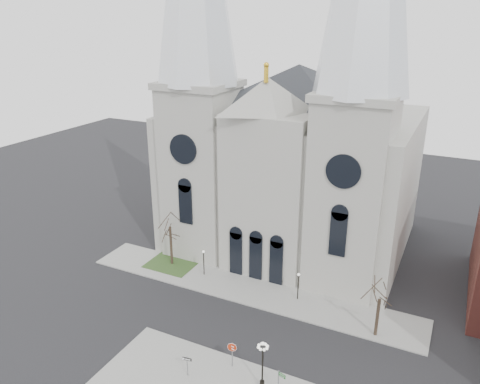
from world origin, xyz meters
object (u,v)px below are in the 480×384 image
at_px(stop_sign, 232,350).
at_px(one_way_sign, 187,363).
at_px(globe_lamp, 263,360).
at_px(street_name_sign, 279,380).

bearing_deg(stop_sign, one_way_sign, -128.28).
bearing_deg(one_way_sign, stop_sign, 33.67).
height_order(globe_lamp, street_name_sign, globe_lamp).
height_order(stop_sign, globe_lamp, globe_lamp).
height_order(stop_sign, street_name_sign, stop_sign).
xyz_separation_m(stop_sign, one_way_sign, (-3.00, -2.72, -0.44)).
distance_m(globe_lamp, street_name_sign, 2.19).
bearing_deg(stop_sign, globe_lamp, -10.02).
bearing_deg(globe_lamp, one_way_sign, -166.89).
bearing_deg(one_way_sign, globe_lamp, 4.57).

